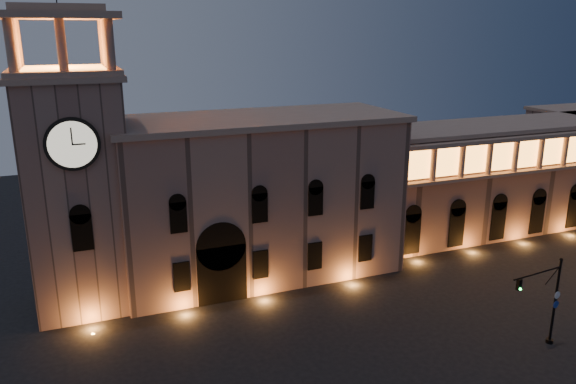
# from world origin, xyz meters

# --- Properties ---
(ground) EXTENTS (160.00, 160.00, 0.00)m
(ground) POSITION_xyz_m (0.00, 0.00, 0.00)
(ground) COLOR black
(ground) RESTS_ON ground
(government_building) EXTENTS (30.80, 12.80, 17.60)m
(government_building) POSITION_xyz_m (-2.08, 21.93, 8.77)
(government_building) COLOR #8B675B
(government_building) RESTS_ON ground
(clock_tower) EXTENTS (9.80, 9.80, 32.40)m
(clock_tower) POSITION_xyz_m (-20.50, 20.98, 12.50)
(clock_tower) COLOR #8B675B
(clock_tower) RESTS_ON ground
(colonnade_wing) EXTENTS (40.60, 11.50, 14.50)m
(colonnade_wing) POSITION_xyz_m (32.00, 23.92, 7.33)
(colonnade_wing) COLOR #866255
(colonnade_wing) RESTS_ON ground
(traffic_light) EXTENTS (5.82, 1.09, 8.02)m
(traffic_light) POSITION_xyz_m (15.60, -1.91, 4.21)
(traffic_light) COLOR black
(traffic_light) RESTS_ON ground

